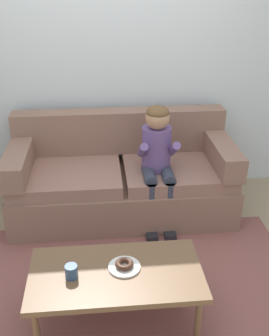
{
  "coord_description": "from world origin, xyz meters",
  "views": [
    {
      "loc": [
        -0.17,
        -2.56,
        2.18
      ],
      "look_at": [
        0.11,
        0.45,
        0.65
      ],
      "focal_mm": 43.4,
      "sensor_mm": 36.0,
      "label": 1
    }
  ],
  "objects": [
    {
      "name": "mug",
      "position": [
        -0.38,
        -0.56,
        0.45
      ],
      "size": [
        0.08,
        0.08,
        0.09
      ],
      "primitive_type": "cylinder",
      "color": "#334C72",
      "rests_on": "coffee_table"
    },
    {
      "name": "couch",
      "position": [
        0.03,
        0.85,
        0.34
      ],
      "size": [
        2.05,
        0.9,
        0.92
      ],
      "color": "#846051",
      "rests_on": "ground"
    },
    {
      "name": "ground",
      "position": [
        0.0,
        0.0,
        0.0
      ],
      "size": [
        10.0,
        10.0,
        0.0
      ],
      "primitive_type": "plane",
      "color": "#9E896B"
    },
    {
      "name": "toy_controller",
      "position": [
        -0.33,
        -0.03,
        0.03
      ],
      "size": [
        0.23,
        0.09,
        0.05
      ],
      "rotation": [
        0.0,
        0.0,
        0.53
      ],
      "color": "blue",
      "rests_on": "ground"
    },
    {
      "name": "plate",
      "position": [
        -0.04,
        -0.5,
        0.42
      ],
      "size": [
        0.21,
        0.21,
        0.01
      ],
      "primitive_type": "cylinder",
      "color": "white",
      "rests_on": "coffee_table"
    },
    {
      "name": "wall_back",
      "position": [
        0.0,
        1.4,
        1.4
      ],
      "size": [
        8.0,
        0.1,
        2.8
      ],
      "primitive_type": "cube",
      "color": "silver",
      "rests_on": "ground"
    },
    {
      "name": "person_child",
      "position": [
        0.33,
        0.64,
        0.67
      ],
      "size": [
        0.34,
        0.58,
        1.1
      ],
      "color": "#664C84",
      "rests_on": "ground"
    },
    {
      "name": "area_rug",
      "position": [
        0.0,
        -0.25,
        0.01
      ],
      "size": [
        2.64,
        1.64,
        0.01
      ],
      "primitive_type": "cube",
      "color": "brown",
      "rests_on": "ground"
    },
    {
      "name": "donut",
      "position": [
        -0.04,
        -0.5,
        0.44
      ],
      "size": [
        0.14,
        0.14,
        0.04
      ],
      "primitive_type": "torus",
      "rotation": [
        0.0,
        0.0,
        0.16
      ],
      "color": "#422619",
      "rests_on": "plate"
    },
    {
      "name": "coffee_table",
      "position": [
        -0.1,
        -0.54,
        0.37
      ],
      "size": [
        1.12,
        0.59,
        0.41
      ],
      "color": "brown",
      "rests_on": "ground"
    }
  ]
}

